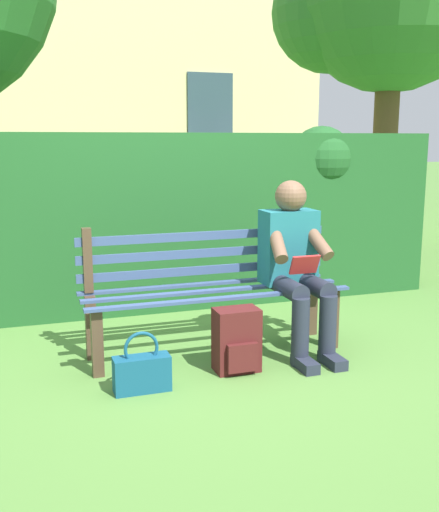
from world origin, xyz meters
The scene contains 7 objects.
ground centered at (0.00, 0.00, 0.00)m, with size 60.00×60.00×0.00m, color #517F38.
park_bench centered at (0.00, -0.08, 0.46)m, with size 1.81×0.48×0.89m.
person_seated centered at (-0.56, 0.10, 0.63)m, with size 0.44×0.73×1.18m.
hedge_backdrop centered at (0.02, -1.39, 0.79)m, with size 5.05×0.73×1.59m.
building_facade centered at (-0.04, -8.93, 3.76)m, with size 9.30×3.00×7.53m.
backpack centered at (-0.03, 0.35, 0.20)m, with size 0.28×0.25×0.41m.
handbag centered at (0.61, 0.48, 0.12)m, with size 0.33×0.13×0.37m.
Camera 1 is at (1.24, 3.77, 1.46)m, focal length 42.06 mm.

